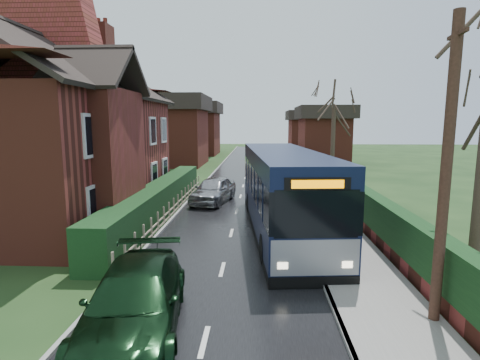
# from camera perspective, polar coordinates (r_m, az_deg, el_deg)

# --- Properties ---
(ground) EXTENTS (140.00, 140.00, 0.00)m
(ground) POSITION_cam_1_polar(r_m,az_deg,el_deg) (14.19, -1.92, -10.48)
(ground) COLOR #2F4D21
(ground) RESTS_ON ground
(road) EXTENTS (6.00, 100.00, 0.02)m
(road) POSITION_cam_1_polar(r_m,az_deg,el_deg) (23.84, 0.08, -2.54)
(road) COLOR black
(road) RESTS_ON ground
(pavement) EXTENTS (2.50, 100.00, 0.14)m
(pavement) POSITION_cam_1_polar(r_m,az_deg,el_deg) (24.01, 10.27, -2.46)
(pavement) COLOR slate
(pavement) RESTS_ON ground
(kerb_right) EXTENTS (0.12, 100.00, 0.14)m
(kerb_right) POSITION_cam_1_polar(r_m,az_deg,el_deg) (23.88, 7.41, -2.45)
(kerb_right) COLOR gray
(kerb_right) RESTS_ON ground
(kerb_left) EXTENTS (0.12, 100.00, 0.10)m
(kerb_left) POSITION_cam_1_polar(r_m,az_deg,el_deg) (24.17, -7.17, -2.35)
(kerb_left) COLOR gray
(kerb_left) RESTS_ON ground
(front_hedge) EXTENTS (1.20, 16.00, 1.60)m
(front_hedge) POSITION_cam_1_polar(r_m,az_deg,el_deg) (19.42, -12.24, -2.96)
(front_hedge) COLOR black
(front_hedge) RESTS_ON ground
(picket_fence) EXTENTS (0.10, 16.00, 0.90)m
(picket_fence) POSITION_cam_1_polar(r_m,az_deg,el_deg) (19.31, -10.06, -4.02)
(picket_fence) COLOR gray
(picket_fence) RESTS_ON ground
(right_wall_hedge) EXTENTS (0.60, 50.00, 1.80)m
(right_wall_hedge) POSITION_cam_1_polar(r_m,az_deg,el_deg) (24.09, 13.99, -0.24)
(right_wall_hedge) COLOR maroon
(right_wall_hedge) RESTS_ON ground
(brick_house) EXTENTS (9.30, 14.60, 10.30)m
(brick_house) POSITION_cam_1_polar(r_m,az_deg,el_deg) (20.65, -25.91, 7.05)
(brick_house) COLOR maroon
(brick_house) RESTS_ON ground
(bus) EXTENTS (3.69, 11.70, 3.50)m
(bus) POSITION_cam_1_polar(r_m,az_deg,el_deg) (16.04, 6.63, -1.87)
(bus) COLOR black
(bus) RESTS_ON ground
(car_silver) EXTENTS (2.70, 4.74, 1.52)m
(car_silver) POSITION_cam_1_polar(r_m,az_deg,el_deg) (22.03, -4.06, -1.51)
(car_silver) COLOR #A3A2A7
(car_silver) RESTS_ON ground
(car_green) EXTENTS (2.76, 5.30, 1.47)m
(car_green) POSITION_cam_1_polar(r_m,az_deg,el_deg) (9.08, -15.72, -17.30)
(car_green) COLOR black
(car_green) RESTS_ON ground
(car_distant) EXTENTS (1.31, 3.69, 1.21)m
(car_distant) POSITION_cam_1_polar(r_m,az_deg,el_deg) (50.26, 3.85, 4.07)
(car_distant) COLOR black
(car_distant) RESTS_ON ground
(bus_stop_sign) EXTENTS (0.09, 0.41, 2.71)m
(bus_stop_sign) POSITION_cam_1_polar(r_m,az_deg,el_deg) (15.32, 13.59, -2.35)
(bus_stop_sign) COLOR slate
(bus_stop_sign) RESTS_ON ground
(telegraph_pole) EXTENTS (0.24, 0.90, 6.99)m
(telegraph_pole) POSITION_cam_1_polar(r_m,az_deg,el_deg) (9.38, 28.85, 0.71)
(telegraph_pole) COLOR #321E16
(telegraph_pole) RESTS_ON ground
(tree_right_far) EXTENTS (4.21, 4.21, 8.12)m
(tree_right_far) POSITION_cam_1_polar(r_m,az_deg,el_deg) (28.03, 14.18, 11.34)
(tree_right_far) COLOR #362920
(tree_right_far) RESTS_ON ground
(tree_house_side) EXTENTS (4.80, 4.80, 10.92)m
(tree_house_side) POSITION_cam_1_polar(r_m,az_deg,el_deg) (32.51, -24.07, 14.15)
(tree_house_side) COLOR #3A2B22
(tree_house_side) RESTS_ON ground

